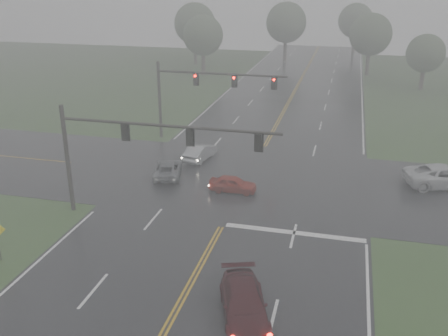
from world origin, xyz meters
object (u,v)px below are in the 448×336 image
(sedan_maroon, at_px, (244,317))
(signal_gantry_far, at_px, (197,87))
(sedan_silver, at_px, (200,160))
(signal_gantry_near, at_px, (129,143))
(pickup_white, at_px, (443,186))
(car_grey, at_px, (168,176))
(sedan_red, at_px, (233,192))

(sedan_maroon, bearing_deg, signal_gantry_far, 92.36)
(sedan_silver, relative_size, signal_gantry_near, 0.29)
(sedan_maroon, distance_m, sedan_silver, 21.04)
(pickup_white, height_order, signal_gantry_near, signal_gantry_near)
(sedan_silver, bearing_deg, car_grey, 82.29)
(car_grey, xyz_separation_m, signal_gantry_near, (0.24, -7.15, 5.07))
(sedan_maroon, xyz_separation_m, pickup_white, (11.22, 18.40, 0.00))
(signal_gantry_far, bearing_deg, sedan_maroon, -68.55)
(sedan_maroon, distance_m, sedan_red, 14.16)
(signal_gantry_near, bearing_deg, sedan_maroon, -42.22)
(sedan_maroon, distance_m, signal_gantry_near, 13.21)
(sedan_silver, height_order, car_grey, sedan_silver)
(pickup_white, relative_size, signal_gantry_near, 0.42)
(car_grey, bearing_deg, signal_gantry_far, -101.52)
(car_grey, distance_m, pickup_white, 20.71)
(sedan_red, bearing_deg, signal_gantry_far, 27.92)
(signal_gantry_far, bearing_deg, signal_gantry_near, -87.72)
(car_grey, height_order, signal_gantry_near, signal_gantry_near)
(pickup_white, bearing_deg, sedan_silver, 71.12)
(sedan_silver, xyz_separation_m, car_grey, (-1.37, -4.16, 0.00))
(pickup_white, relative_size, signal_gantry_far, 0.48)
(signal_gantry_near, bearing_deg, sedan_silver, 84.30)
(sedan_maroon, height_order, signal_gantry_near, signal_gantry_near)
(sedan_red, relative_size, car_grey, 0.81)
(sedan_red, relative_size, sedan_silver, 0.86)
(sedan_maroon, xyz_separation_m, sedan_silver, (-7.90, 19.50, 0.00))
(sedan_silver, bearing_deg, signal_gantry_far, -60.44)
(car_grey, relative_size, signal_gantry_far, 0.35)
(sedan_silver, bearing_deg, pickup_white, -172.83)
(sedan_silver, relative_size, pickup_white, 0.69)
(signal_gantry_near, relative_size, signal_gantry_far, 1.15)
(sedan_maroon, distance_m, car_grey, 17.92)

